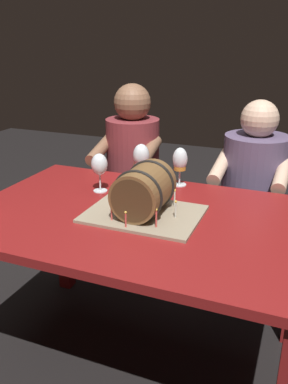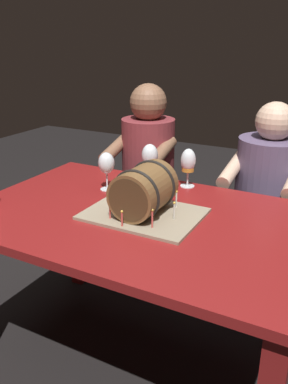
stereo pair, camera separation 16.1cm
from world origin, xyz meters
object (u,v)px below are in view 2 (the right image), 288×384
Objects in this scene: wine_glass_empty at (106,164)px; person_seated_left at (148,190)px; barrel_cake at (144,194)px; person_seated_right at (264,214)px; wine_glass_amber at (188,162)px; dining_table at (139,237)px; wine_glass_rose at (150,157)px.

person_seated_left is (-0.09, 0.59, -0.34)m from wine_glass_empty.
person_seated_left is at bearing 98.79° from wine_glass_empty.
person_seated_right is at bearing 66.36° from barrel_cake.
barrel_cake is at bearing -63.38° from person_seated_left.
person_seated_right is at bearing 43.14° from wine_glass_empty.
wine_glass_amber is at bearing -130.06° from person_seated_right.
dining_table is 0.45m from wine_glass_rose.
person_seated_right reaches higher than wine_glass_amber.
dining_table is 0.20m from barrel_cake.
barrel_cake reaches higher than wine_glass_rose.
wine_glass_rose is at bearing -168.20° from wine_glass_amber.
wine_glass_amber is at bearing 82.91° from dining_table.
barrel_cake is 0.34m from wine_glass_empty.
barrel_cake is at bearing -65.97° from wine_glass_rose.
dining_table is 3.09× the size of barrel_cake.
person_seated_left is 1.05× the size of person_seated_right.
person_seated_right reaches higher than barrel_cake.
person_seated_left is at bearing 118.82° from wine_glass_rose.
wine_glass_amber is 1.03× the size of wine_glass_empty.
person_seated_left reaches higher than person_seated_right.
wine_glass_amber is 0.19m from wine_glass_rose.
wine_glass_empty is at bearing 148.83° from barrel_cake.
barrel_cake is 0.39× the size of person_seated_left.
wine_glass_empty is 0.93× the size of wine_glass_rose.
person_seated_left is (-0.36, 0.77, -0.10)m from dining_table.
dining_table is 7.51× the size of wine_glass_amber.
wine_glass_rose is 0.17× the size of person_seated_left.
person_seated_right is at bearing 39.43° from wine_glass_rose.
barrel_cake is 2.32× the size of wine_glass_rose.
wine_glass_rose reaches higher than wine_glass_empty.
wine_glass_rose is 0.17× the size of person_seated_right.
wine_glass_empty is at bearing -81.21° from person_seated_left.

